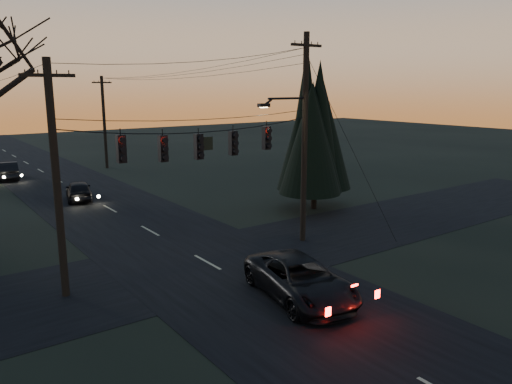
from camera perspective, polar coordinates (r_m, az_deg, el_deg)
ground_plane at (r=15.11m, az=15.11°, el=-18.38°), size 160.00×160.00×0.00m
main_road at (r=30.78m, az=-15.06°, el=-2.61°), size 8.00×120.00×0.02m
cross_road at (r=22.08m, az=-5.58°, el=-8.01°), size 60.00×7.00×0.02m
utility_pole_right at (r=25.14m, az=5.34°, el=-5.52°), size 5.00×0.30×10.00m
utility_pole_left at (r=19.98m, az=-20.87°, el=-11.01°), size 1.80×0.30×8.50m
utility_pole_far_r at (r=49.22m, az=-16.65°, el=2.65°), size 1.80×0.30×8.50m
span_signal_assembly at (r=20.78m, az=-6.44°, el=5.42°), size 11.50×0.44×1.66m
evergreen_right at (r=30.87m, az=6.81°, el=7.10°), size 3.95×3.95×8.74m
suv_near at (r=18.26m, az=5.09°, el=-9.94°), size 3.35×5.61×1.46m
sedan_oncoming_a at (r=35.63m, az=-19.59°, el=0.13°), size 2.39×4.12×1.32m
sedan_oncoming_b at (r=46.11m, az=-26.53°, el=2.19°), size 2.00×4.48×1.43m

